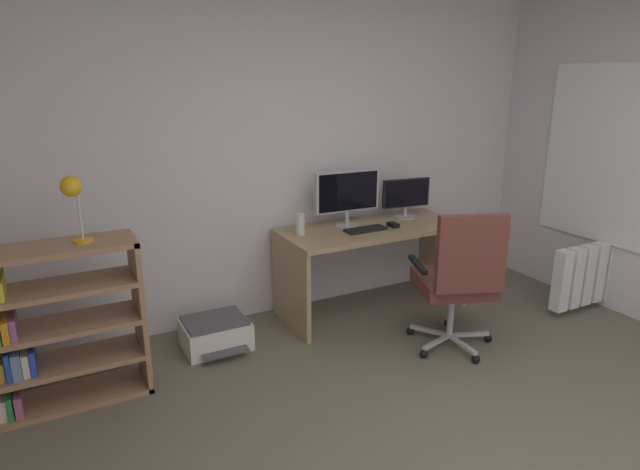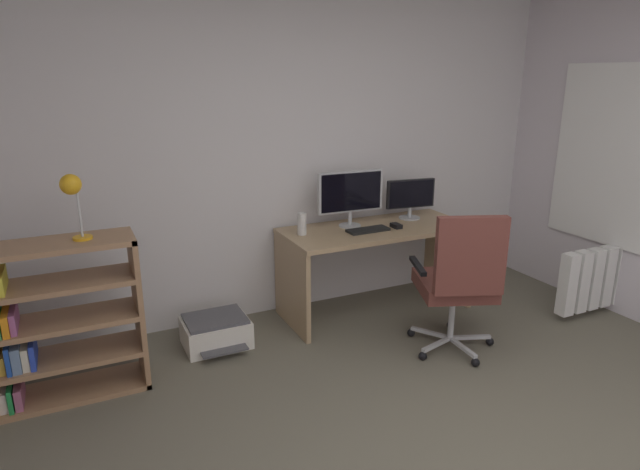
{
  "view_description": "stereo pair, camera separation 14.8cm",
  "coord_description": "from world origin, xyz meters",
  "px_view_note": "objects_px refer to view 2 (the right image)",
  "views": [
    {
      "loc": [
        -1.75,
        -1.32,
        1.9
      ],
      "look_at": [
        -0.05,
        1.89,
        0.82
      ],
      "focal_mm": 30.23,
      "sensor_mm": 36.0,
      "label": 1
    },
    {
      "loc": [
        -1.62,
        -1.39,
        1.9
      ],
      "look_at": [
        -0.05,
        1.89,
        0.82
      ],
      "focal_mm": 30.23,
      "sensor_mm": 36.0,
      "label": 2
    }
  ],
  "objects_px": {
    "office_chair": "(459,278)",
    "monitor_main": "(350,194)",
    "desk_lamp": "(72,191)",
    "radiator": "(605,276)",
    "desk": "(376,249)",
    "desktop_speaker": "(302,224)",
    "bookshelf": "(42,326)",
    "monitor_secondary": "(411,196)",
    "printer": "(216,331)",
    "keyboard": "(368,230)",
    "computer_mouse": "(396,226)"
  },
  "relations": [
    {
      "from": "desk",
      "to": "desk_lamp",
      "type": "xyz_separation_m",
      "value": [
        -2.19,
        -0.27,
        0.73
      ]
    },
    {
      "from": "computer_mouse",
      "to": "desk_lamp",
      "type": "distance_m",
      "value": 2.39
    },
    {
      "from": "desk_lamp",
      "to": "office_chair",
      "type": "bearing_deg",
      "value": -15.08
    },
    {
      "from": "desk_lamp",
      "to": "radiator",
      "type": "relative_size",
      "value": 0.4
    },
    {
      "from": "monitor_main",
      "to": "monitor_secondary",
      "type": "height_order",
      "value": "monitor_main"
    },
    {
      "from": "desk_lamp",
      "to": "keyboard",
      "type": "bearing_deg",
      "value": 5.42
    },
    {
      "from": "monitor_secondary",
      "to": "radiator",
      "type": "bearing_deg",
      "value": -36.69
    },
    {
      "from": "radiator",
      "to": "monitor_secondary",
      "type": "bearing_deg",
      "value": 143.31
    },
    {
      "from": "monitor_secondary",
      "to": "printer",
      "type": "distance_m",
      "value": 1.95
    },
    {
      "from": "desktop_speaker",
      "to": "desk",
      "type": "bearing_deg",
      "value": -6.04
    },
    {
      "from": "desk",
      "to": "printer",
      "type": "bearing_deg",
      "value": -178.46
    },
    {
      "from": "printer",
      "to": "desktop_speaker",
      "type": "bearing_deg",
      "value": 7.98
    },
    {
      "from": "keyboard",
      "to": "bookshelf",
      "type": "relative_size",
      "value": 0.35
    },
    {
      "from": "keyboard",
      "to": "printer",
      "type": "height_order",
      "value": "keyboard"
    },
    {
      "from": "office_chair",
      "to": "monitor_main",
      "type": "bearing_deg",
      "value": 106.86
    },
    {
      "from": "desk",
      "to": "computer_mouse",
      "type": "xyz_separation_m",
      "value": [
        0.13,
        -0.08,
        0.2
      ]
    },
    {
      "from": "computer_mouse",
      "to": "keyboard",
      "type": "bearing_deg",
      "value": 175.62
    },
    {
      "from": "radiator",
      "to": "monitor_main",
      "type": "bearing_deg",
      "value": 152.79
    },
    {
      "from": "office_chair",
      "to": "desk_lamp",
      "type": "xyz_separation_m",
      "value": [
        -2.32,
        0.62,
        0.7
      ]
    },
    {
      "from": "keyboard",
      "to": "bookshelf",
      "type": "height_order",
      "value": "bookshelf"
    },
    {
      "from": "radiator",
      "to": "desk_lamp",
      "type": "bearing_deg",
      "value": 171.51
    },
    {
      "from": "printer",
      "to": "desk",
      "type": "bearing_deg",
      "value": 1.54
    },
    {
      "from": "bookshelf",
      "to": "printer",
      "type": "height_order",
      "value": "bookshelf"
    },
    {
      "from": "monitor_secondary",
      "to": "desktop_speaker",
      "type": "bearing_deg",
      "value": -177.34
    },
    {
      "from": "monitor_secondary",
      "to": "desktop_speaker",
      "type": "height_order",
      "value": "monitor_secondary"
    },
    {
      "from": "desk",
      "to": "office_chair",
      "type": "height_order",
      "value": "office_chair"
    },
    {
      "from": "desktop_speaker",
      "to": "bookshelf",
      "type": "bearing_deg",
      "value": -169.59
    },
    {
      "from": "keyboard",
      "to": "desk_lamp",
      "type": "bearing_deg",
      "value": -175.62
    },
    {
      "from": "office_chair",
      "to": "desk_lamp",
      "type": "distance_m",
      "value": 2.5
    },
    {
      "from": "keyboard",
      "to": "computer_mouse",
      "type": "height_order",
      "value": "computer_mouse"
    },
    {
      "from": "computer_mouse",
      "to": "printer",
      "type": "distance_m",
      "value": 1.63
    },
    {
      "from": "monitor_main",
      "to": "office_chair",
      "type": "xyz_separation_m",
      "value": [
        0.3,
        -1.01,
        -0.42
      ]
    },
    {
      "from": "monitor_main",
      "to": "office_chair",
      "type": "bearing_deg",
      "value": -73.14
    },
    {
      "from": "monitor_main",
      "to": "bookshelf",
      "type": "relative_size",
      "value": 0.57
    },
    {
      "from": "bookshelf",
      "to": "desktop_speaker",
      "type": "bearing_deg",
      "value": 10.41
    },
    {
      "from": "printer",
      "to": "computer_mouse",
      "type": "bearing_deg",
      "value": -1.79
    },
    {
      "from": "monitor_secondary",
      "to": "computer_mouse",
      "type": "bearing_deg",
      "value": -143.21
    },
    {
      "from": "keyboard",
      "to": "printer",
      "type": "bearing_deg",
      "value": 177.38
    },
    {
      "from": "desktop_speaker",
      "to": "printer",
      "type": "height_order",
      "value": "desktop_speaker"
    },
    {
      "from": "monitor_main",
      "to": "desk_lamp",
      "type": "bearing_deg",
      "value": -169.25
    },
    {
      "from": "office_chair",
      "to": "desktop_speaker",
      "type": "bearing_deg",
      "value": 128.1
    },
    {
      "from": "desk",
      "to": "keyboard",
      "type": "bearing_deg",
      "value": -149.96
    },
    {
      "from": "keyboard",
      "to": "desktop_speaker",
      "type": "bearing_deg",
      "value": 163.77
    },
    {
      "from": "bookshelf",
      "to": "desk_lamp",
      "type": "height_order",
      "value": "desk_lamp"
    },
    {
      "from": "desktop_speaker",
      "to": "office_chair",
      "type": "height_order",
      "value": "office_chair"
    },
    {
      "from": "keyboard",
      "to": "radiator",
      "type": "bearing_deg",
      "value": -24.26
    },
    {
      "from": "bookshelf",
      "to": "desk_lamp",
      "type": "relative_size",
      "value": 2.54
    },
    {
      "from": "keyboard",
      "to": "bookshelf",
      "type": "distance_m",
      "value": 2.35
    },
    {
      "from": "computer_mouse",
      "to": "monitor_main",
      "type": "bearing_deg",
      "value": 146.31
    },
    {
      "from": "monitor_secondary",
      "to": "radiator",
      "type": "height_order",
      "value": "monitor_secondary"
    }
  ]
}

